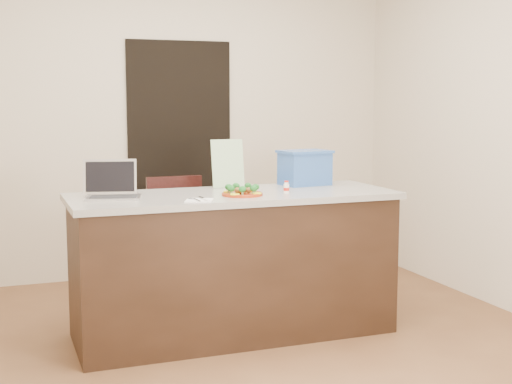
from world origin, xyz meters
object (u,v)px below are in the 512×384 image
object	(u,v)px
island	(234,264)
blue_box	(305,167)
yogurt_bottle	(286,188)
chair	(178,233)
napkin	(199,200)
plate	(242,194)
laptop	(112,187)

from	to	relation	value
island	blue_box	size ratio (longest dim) A/B	5.66
yogurt_bottle	blue_box	distance (m)	0.46
island	blue_box	xyz separation A→B (m)	(0.60, 0.23, 0.58)
blue_box	chair	bearing A→B (deg)	136.00
napkin	yogurt_bottle	size ratio (longest dim) A/B	1.96
island	yogurt_bottle	world-z (taller)	yogurt_bottle
yogurt_bottle	chair	world-z (taller)	yogurt_bottle
island	chair	bearing A→B (deg)	101.80
plate	yogurt_bottle	distance (m)	0.30
napkin	laptop	xyz separation A→B (m)	(-0.46, 0.31, 0.06)
island	yogurt_bottle	size ratio (longest dim) A/B	26.36
napkin	chair	bearing A→B (deg)	82.68
yogurt_bottle	plate	bearing A→B (deg)	-178.06
island	napkin	bearing A→B (deg)	-139.04
plate	blue_box	bearing A→B (deg)	31.62
napkin	blue_box	distance (m)	1.03
laptop	chair	bearing A→B (deg)	64.76
yogurt_bottle	chair	bearing A→B (deg)	117.92
yogurt_bottle	blue_box	xyz separation A→B (m)	(0.28, 0.35, 0.09)
napkin	yogurt_bottle	world-z (taller)	yogurt_bottle
laptop	chair	distance (m)	1.04
laptop	island	bearing A→B (deg)	9.59
plate	blue_box	xyz separation A→B (m)	(0.58, 0.36, 0.11)
napkin	blue_box	world-z (taller)	blue_box
laptop	napkin	bearing A→B (deg)	-20.74
island	chair	world-z (taller)	chair
plate	chair	bearing A→B (deg)	101.07
blue_box	plate	bearing A→B (deg)	-156.40
island	yogurt_bottle	distance (m)	0.59
chair	plate	bearing A→B (deg)	-80.36
laptop	blue_box	size ratio (longest dim) A/B	1.00
napkin	chair	xyz separation A→B (m)	(0.13, 1.04, -0.39)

